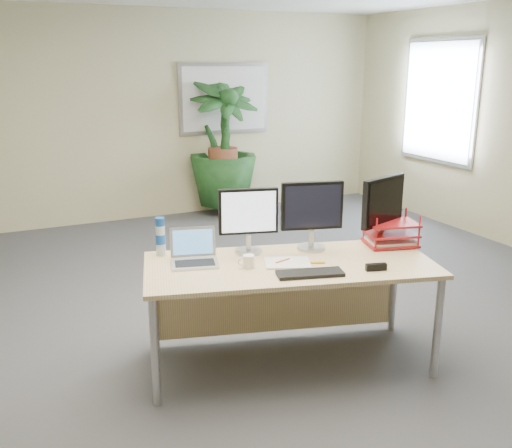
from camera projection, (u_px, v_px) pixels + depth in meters
name	position (u px, v px, depth m)	size (l,w,h in m)	color
floor	(276.00, 345.00, 4.25)	(8.00, 8.00, 0.00)	#414246
back_wall	(137.00, 117.00, 7.37)	(7.00, 0.04, 2.70)	#C4BA8B
whiteboard	(224.00, 99.00, 7.77)	(1.30, 0.04, 0.95)	#A1A1A5
window	(439.00, 101.00, 7.23)	(0.04, 1.30, 1.55)	#A1A1A5
desk	(286.00, 279.00, 3.95)	(2.07, 1.28, 0.74)	tan
floor_plant	(223.00, 160.00, 7.70)	(0.84, 0.84, 1.50)	#143918
monitor_left	(248.00, 216.00, 3.94)	(0.41, 0.19, 0.46)	#B2B2B7
monitor_right	(312.00, 211.00, 4.01)	(0.44, 0.20, 0.49)	#B2B2B7
monitor_dark	(383.00, 206.00, 4.11)	(0.44, 0.21, 0.50)	#B2B2B7
laptop	(194.00, 254.00, 3.81)	(0.36, 0.34, 0.22)	silver
keyboard	(310.00, 273.00, 3.59)	(0.42, 0.14, 0.02)	black
coffee_mug	(248.00, 261.00, 3.71)	(0.11, 0.08, 0.09)	white
spiral_notebook	(288.00, 263.00, 3.79)	(0.30, 0.22, 0.01)	silver
orange_pen	(283.00, 261.00, 3.80)	(0.01, 0.01, 0.13)	#E74819
yellow_highlighter	(317.00, 263.00, 3.79)	(0.02, 0.02, 0.12)	yellow
water_bottle	(160.00, 237.00, 3.93)	(0.07, 0.07, 0.27)	silver
letter_tray	(391.00, 235.00, 4.16)	(0.41, 0.35, 0.17)	#AB1519
stapler	(376.00, 267.00, 3.66)	(0.14, 0.04, 0.05)	black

